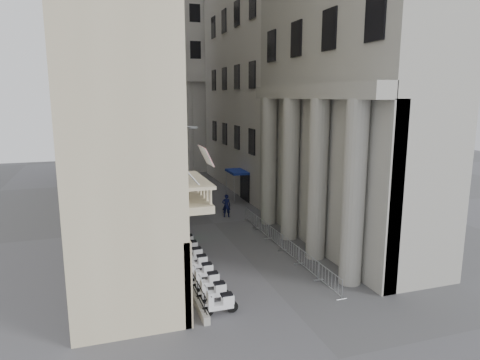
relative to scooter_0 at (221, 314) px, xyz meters
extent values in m
plane|color=#4C4C4F|center=(3.45, -4.84, 0.00)|extent=(120.00, 120.00, 0.00)
cube|color=beige|center=(-4.05, 17.16, 17.00)|extent=(5.00, 36.00, 34.00)
cube|color=beige|center=(3.45, 43.16, 15.00)|extent=(22.00, 10.00, 30.00)
cylinder|color=white|center=(-1.75, 17.54, 1.25)|extent=(0.06, 0.06, 2.51)
cylinder|color=white|center=(1.44, 17.54, 1.25)|extent=(0.06, 0.06, 2.51)
cylinder|color=white|center=(-1.75, 20.73, 1.25)|extent=(0.06, 0.06, 2.51)
cylinder|color=white|center=(1.44, 20.73, 1.25)|extent=(0.06, 0.06, 2.51)
cube|color=silver|center=(-0.15, 19.13, 2.57)|extent=(3.42, 3.42, 0.14)
cone|color=silver|center=(-0.15, 19.13, 3.14)|extent=(4.56, 4.56, 1.14)
cylinder|color=gray|center=(-0.75, 12.60, 3.98)|extent=(0.16, 0.16, 7.96)
cylinder|color=gray|center=(0.43, 12.46, 7.96)|extent=(2.39, 0.39, 0.12)
cube|color=gray|center=(1.52, 12.33, 7.91)|extent=(0.52, 0.27, 0.15)
cube|color=black|center=(-0.75, 11.07, 0.88)|extent=(0.41, 0.86, 1.76)
cube|color=#19E54C|center=(-0.62, 11.04, 1.08)|extent=(0.16, 0.63, 0.98)
imported|color=#0D1034|center=(4.95, 15.88, 0.99)|extent=(0.80, 0.61, 1.97)
imported|color=black|center=(3.73, 27.46, 0.90)|extent=(1.10, 1.04, 1.80)
imported|color=black|center=(3.29, 30.69, 0.86)|extent=(0.90, 0.65, 1.73)
camera|label=1|loc=(-4.92, -17.94, 10.09)|focal=32.00mm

